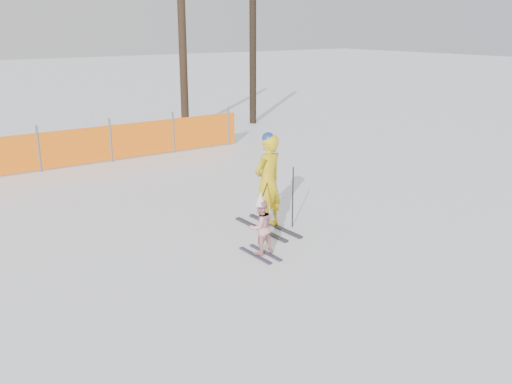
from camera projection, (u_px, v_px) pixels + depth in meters
The scene contains 5 objects.
ground at pixel (273, 254), 9.80m from camera, with size 120.00×120.00×0.00m, color white.
adult at pixel (268, 182), 10.77m from camera, with size 0.73×1.59×1.89m.
child at pixel (260, 226), 9.63m from camera, with size 0.47×0.86×1.13m.
ski_poles at pixel (280, 195), 10.57m from camera, with size 1.27×0.81×1.20m.
tree_trunks at pixel (212, 44), 20.73m from camera, with size 3.37×0.36×6.85m.
Camera 1 is at (-5.55, -7.20, 3.82)m, focal length 40.00 mm.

